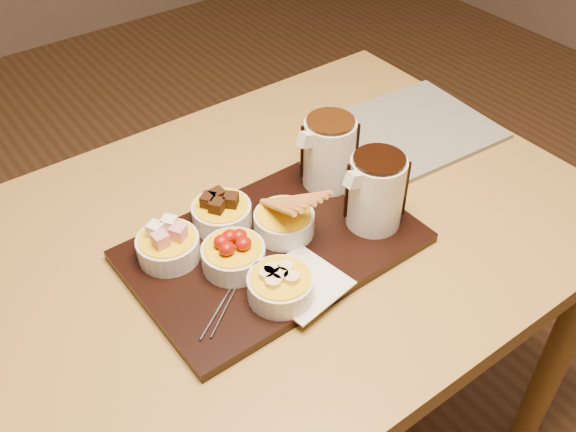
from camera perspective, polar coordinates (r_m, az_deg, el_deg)
dining_table at (r=1.16m, az=-2.62°, el=-5.28°), size 1.20×0.80×0.75m
serving_board at (r=1.05m, az=-1.31°, el=-2.73°), size 0.46×0.31×0.02m
napkin at (r=0.98m, az=1.22°, el=-5.98°), size 0.14×0.14×0.00m
bowl_marshmallows at (r=1.03m, az=-10.58°, el=-2.77°), size 0.10×0.10×0.04m
bowl_cake at (r=1.08m, az=-5.90°, el=0.10°), size 0.10×0.10×0.04m
bowl_strawberries at (r=1.00m, az=-4.86°, el=-3.65°), size 0.10×0.10×0.04m
bowl_biscotti at (r=1.05m, az=-0.35°, el=-0.64°), size 0.10×0.10×0.04m
bowl_bananas at (r=0.95m, az=-0.66°, el=-6.34°), size 0.10×0.10×0.04m
pitcher_dark_chocolate at (r=1.06m, az=7.81°, el=2.10°), size 0.09×0.09×0.13m
pitcher_milk_chocolate at (r=1.14m, az=3.67°, el=5.59°), size 0.09×0.09×0.13m
fondue_skewers at (r=0.99m, az=-4.49°, el=-5.33°), size 0.17×0.23×0.01m
newspaper at (r=1.35m, az=10.70°, el=7.49°), size 0.35×0.28×0.01m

